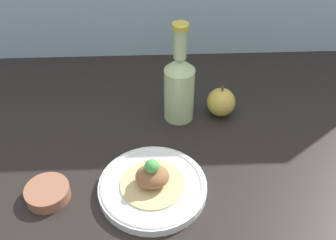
% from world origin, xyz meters
% --- Properties ---
extents(ground_plane, '(1.80, 1.10, 0.04)m').
position_xyz_m(ground_plane, '(0.00, 0.00, -0.02)').
color(ground_plane, black).
extents(plate, '(0.23, 0.23, 0.02)m').
position_xyz_m(plate, '(-0.07, -0.04, 0.01)').
color(plate, white).
rests_on(plate, ground_plane).
extents(plated_food, '(0.14, 0.14, 0.07)m').
position_xyz_m(plated_food, '(-0.07, -0.04, 0.04)').
color(plated_food, '#D6BC7F').
rests_on(plated_food, plate).
extents(cider_bottle, '(0.08, 0.08, 0.26)m').
position_xyz_m(cider_bottle, '(0.00, 0.21, 0.10)').
color(cider_bottle, '#B7D18E').
rests_on(cider_bottle, ground_plane).
extents(apple, '(0.07, 0.07, 0.09)m').
position_xyz_m(apple, '(0.11, 0.21, 0.04)').
color(apple, gold).
rests_on(apple, ground_plane).
extents(dipping_bowl, '(0.09, 0.09, 0.03)m').
position_xyz_m(dipping_bowl, '(-0.29, -0.05, 0.01)').
color(dipping_bowl, '#996047').
rests_on(dipping_bowl, ground_plane).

